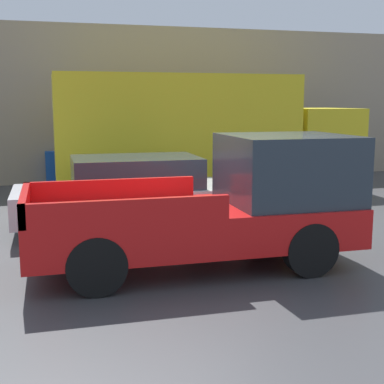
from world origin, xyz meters
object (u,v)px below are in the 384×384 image
delivery_truck (200,131)px  newspaper_box (53,168)px  pickup_truck (225,205)px  car (132,192)px

delivery_truck → newspaper_box: 5.07m
pickup_truck → newspaper_box: 9.73m
newspaper_box → pickup_truck: bearing=-74.6°
pickup_truck → newspaper_box: pickup_truck is taller
pickup_truck → delivery_truck: 6.76m
pickup_truck → delivery_truck: bearing=77.7°
pickup_truck → delivery_truck: size_ratio=0.60×
car → delivery_truck: bearing=55.9°
car → delivery_truck: (2.50, 3.70, 1.04)m
car → delivery_truck: 4.58m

